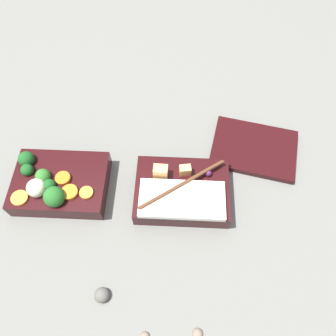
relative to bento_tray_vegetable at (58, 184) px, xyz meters
name	(u,v)px	position (x,y,z in m)	size (l,w,h in m)	color
ground_plane	(126,193)	(0.14, 0.00, -0.03)	(3.00, 3.00, 0.00)	slate
bento_tray_vegetable	(58,184)	(0.00, 0.00, 0.00)	(0.20, 0.14, 0.08)	black
bento_tray_rice	(182,192)	(0.26, -0.01, 0.00)	(0.20, 0.14, 0.07)	black
bento_lid	(254,149)	(0.43, 0.12, -0.02)	(0.19, 0.14, 0.01)	black
pebble_0	(145,336)	(0.21, -0.28, -0.02)	(0.02, 0.02, 0.02)	#7A6B5B
pebble_1	(102,295)	(0.12, -0.22, -0.02)	(0.03, 0.03, 0.03)	#595651
pebble_2	(198,334)	(0.30, -0.27, -0.02)	(0.02, 0.02, 0.02)	#7A6B5B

